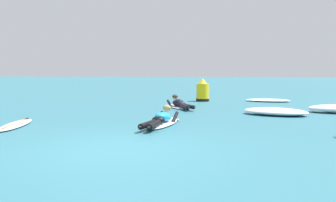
{
  "coord_description": "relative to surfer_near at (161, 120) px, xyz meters",
  "views": [
    {
      "loc": [
        1.87,
        -6.88,
        1.45
      ],
      "look_at": [
        0.17,
        5.63,
        0.42
      ],
      "focal_mm": 41.26,
      "sensor_mm": 36.0,
      "label": 1
    }
  ],
  "objects": [
    {
      "name": "whitewater_mid_left",
      "position": [
        3.68,
        8.1,
        -0.08
      ],
      "size": [
        2.13,
        1.41,
        0.12
      ],
      "color": "white",
      "rests_on": "ground"
    },
    {
      "name": "drifting_surfboard",
      "position": [
        -3.72,
        -0.59,
        -0.1
      ],
      "size": [
        0.91,
        2.31,
        0.16
      ],
      "color": "silver",
      "rests_on": "ground"
    },
    {
      "name": "ground_plane",
      "position": [
        -0.35,
        7.01,
        -0.14
      ],
      "size": [
        120.0,
        120.0,
        0.0
      ],
      "primitive_type": "plane",
      "color": "#2D6B7A"
    },
    {
      "name": "channel_marker_buoy",
      "position": [
        0.72,
        7.86,
        0.29
      ],
      "size": [
        0.6,
        0.6,
        1.05
      ],
      "color": "yellow",
      "rests_on": "ground"
    },
    {
      "name": "surfer_far",
      "position": [
        -0.0,
        4.53,
        0.0
      ],
      "size": [
        1.43,
        2.34,
        0.53
      ],
      "color": "silver",
      "rests_on": "ground"
    },
    {
      "name": "whitewater_front",
      "position": [
        3.29,
        2.78,
        -0.03
      ],
      "size": [
        2.32,
        1.84,
        0.23
      ],
      "color": "white",
      "rests_on": "ground"
    },
    {
      "name": "surfer_near",
      "position": [
        0.0,
        0.0,
        0.0
      ],
      "size": [
        0.88,
        2.66,
        0.54
      ],
      "color": "silver",
      "rests_on": "ground"
    }
  ]
}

